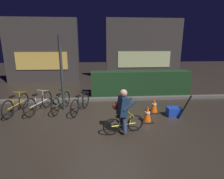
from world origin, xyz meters
The scene contains 15 objects.
ground_plane centered at (0.00, 0.00, 0.00)m, with size 40.00×40.00×0.00m, color #2D261E.
sidewalk_curb centered at (0.00, 2.20, 0.06)m, with size 12.00×0.24×0.12m, color #56544F.
hedge_row centered at (1.80, 3.10, 0.57)m, with size 4.80×0.70×1.14m, color #19381C.
storefront_left centered at (-3.80, 6.50, 1.99)m, with size 4.56×0.54×4.00m.
storefront_right centered at (2.95, 7.20, 2.05)m, with size 5.27×0.54×4.13m.
street_post centered at (-1.57, 1.20, 1.35)m, with size 0.10×0.10×2.70m, color #2D2D33.
parked_bike_leftmost centered at (-3.17, 0.97, 0.33)m, with size 0.46×1.55×0.72m.
parked_bike_left_mid centered at (-2.42, 1.06, 0.34)m, with size 0.58×1.55×0.74m.
parked_bike_center_left centered at (-1.64, 1.11, 0.33)m, with size 0.49×1.53×0.72m.
parked_bike_center_right centered at (-0.92, 0.90, 0.32)m, with size 0.58×1.47×0.71m.
traffic_cone_near centered at (1.27, -0.10, 0.26)m, with size 0.36×0.36×0.54m.
traffic_cone_far centered at (1.72, 0.65, 0.26)m, with size 0.36×0.36×0.55m.
blue_crate centered at (2.30, 0.30, 0.15)m, with size 0.44×0.32×0.30m, color #193DB7.
cyclist centered at (0.38, -0.74, 0.63)m, with size 1.16×0.50×1.25m.
closed_umbrella centered at (2.55, 0.05, 0.40)m, with size 0.05×0.05×0.85m, color black.
Camera 1 is at (-0.25, -5.10, 2.36)m, focal length 27.87 mm.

